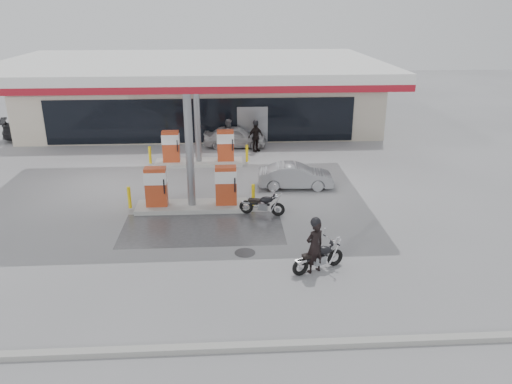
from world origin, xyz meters
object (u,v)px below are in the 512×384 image
(sedan_white, at_px, (235,137))
(main_motorcycle, at_px, (319,258))
(pump_island_far, at_px, (199,151))
(hatchback_silver, at_px, (296,176))
(parked_motorcycle, at_px, (263,205))
(parked_car_left, at_px, (44,127))
(biker_walking, at_px, (256,137))
(biker_main, at_px, (315,247))
(pump_island_near, at_px, (192,192))
(attendant, at_px, (229,134))
(parked_car_right, at_px, (329,125))

(sedan_white, bearing_deg, main_motorcycle, -167.10)
(pump_island_far, height_order, hatchback_silver, pump_island_far)
(parked_motorcycle, bearing_deg, hatchback_silver, 75.13)
(parked_car_left, relative_size, biker_walking, 2.79)
(biker_main, xyz_separation_m, sedan_white, (-2.15, 14.57, -0.25))
(sedan_white, bearing_deg, biker_walking, -127.58)
(pump_island_near, relative_size, attendant, 2.96)
(hatchback_silver, bearing_deg, sedan_white, 23.05)
(parked_car_right, relative_size, biker_walking, 2.47)
(main_motorcycle, xyz_separation_m, parked_car_right, (3.74, 17.28, 0.15))
(main_motorcycle, xyz_separation_m, parked_car_left, (-14.08, 17.28, 0.26))
(hatchback_silver, bearing_deg, parked_car_left, 58.45)
(biker_main, distance_m, biker_walking, 13.60)
(biker_main, bearing_deg, pump_island_near, -79.91)
(attendant, bearing_deg, biker_main, -154.46)
(parked_car_right, bearing_deg, biker_main, 159.12)
(main_motorcycle, xyz_separation_m, hatchback_silver, (0.27, 7.48, 0.13))
(pump_island_near, relative_size, parked_motorcycle, 2.84)
(biker_main, bearing_deg, parked_motorcycle, -101.75)
(main_motorcycle, distance_m, biker_walking, 13.54)
(pump_island_near, bearing_deg, parked_car_left, 129.26)
(attendant, height_order, hatchback_silver, attendant)
(parked_car_left, bearing_deg, parked_car_right, -107.89)
(parked_motorcycle, bearing_deg, pump_island_near, 178.78)
(pump_island_near, xyz_separation_m, parked_car_right, (8.01, 12.00, -0.13))
(attendant, relative_size, parked_car_left, 0.37)
(parked_car_left, bearing_deg, sedan_white, -121.28)
(attendant, xyz_separation_m, parked_car_right, (6.40, 3.20, -0.29))
(hatchback_silver, xyz_separation_m, parked_car_left, (-14.34, 9.80, 0.13))
(parked_car_left, xyz_separation_m, biker_walking, (12.89, -3.80, 0.16))
(pump_island_near, bearing_deg, attendant, 79.64)
(sedan_white, bearing_deg, parked_car_right, -61.40)
(pump_island_near, height_order, attendant, pump_island_near)
(main_motorcycle, height_order, hatchback_silver, hatchback_silver)
(parked_car_right, bearing_deg, parked_motorcycle, 149.80)
(pump_island_near, height_order, parked_car_right, pump_island_near)
(parked_motorcycle, bearing_deg, biker_walking, 103.06)
(parked_motorcycle, distance_m, parked_car_right, 13.82)
(pump_island_far, height_order, parked_car_right, pump_island_far)
(sedan_white, bearing_deg, pump_island_near, 171.83)
(main_motorcycle, xyz_separation_m, biker_walking, (-1.18, 13.48, 0.42))
(biker_main, bearing_deg, parked_car_left, -78.59)
(biker_main, relative_size, attendant, 1.00)
(pump_island_far, bearing_deg, parked_motorcycle, -67.42)
(parked_car_left, bearing_deg, biker_main, -159.21)
(parked_car_right, bearing_deg, parked_car_left, 81.83)
(main_motorcycle, distance_m, sedan_white, 14.67)
(pump_island_far, distance_m, parked_motorcycle, 7.38)
(parked_motorcycle, bearing_deg, attendant, 111.94)
(attendant, relative_size, biker_walking, 1.02)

